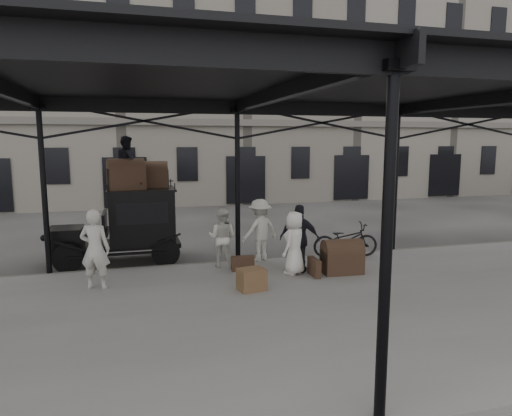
{
  "coord_description": "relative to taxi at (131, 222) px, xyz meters",
  "views": [
    {
      "loc": [
        -2.83,
        -10.41,
        3.55
      ],
      "look_at": [
        0.43,
        1.6,
        1.7
      ],
      "focal_mm": 32.0,
      "sensor_mm": 36.0,
      "label": 1
    }
  ],
  "objects": [
    {
      "name": "ground",
      "position": [
        2.93,
        -3.12,
        -1.2
      ],
      "size": [
        120.0,
        120.0,
        0.0
      ],
      "primitive_type": "plane",
      "color": "#383533",
      "rests_on": "ground"
    },
    {
      "name": "platform",
      "position": [
        2.93,
        -5.12,
        -1.13
      ],
      "size": [
        28.0,
        8.0,
        0.15
      ],
      "primitive_type": "cube",
      "color": "slate",
      "rests_on": "ground"
    },
    {
      "name": "canopy",
      "position": [
        2.93,
        -4.84,
        3.39
      ],
      "size": [
        22.5,
        9.0,
        4.74
      ],
      "color": "black",
      "rests_on": "ground"
    },
    {
      "name": "building_frontage",
      "position": [
        2.93,
        14.88,
        5.8
      ],
      "size": [
        64.0,
        8.0,
        14.0
      ],
      "primitive_type": "cube",
      "color": "slate",
      "rests_on": "ground"
    },
    {
      "name": "taxi",
      "position": [
        0.0,
        0.0,
        0.0
      ],
      "size": [
        3.65,
        1.55,
        2.18
      ],
      "color": "black",
      "rests_on": "ground"
    },
    {
      "name": "porter_left",
      "position": [
        -0.8,
        -2.73,
        -0.12
      ],
      "size": [
        0.78,
        0.62,
        1.86
      ],
      "primitive_type": "imported",
      "rotation": [
        0.0,
        0.0,
        2.85
      ],
      "color": "beige",
      "rests_on": "platform"
    },
    {
      "name": "porter_midleft",
      "position": [
        2.37,
        -1.65,
        -0.25
      ],
      "size": [
        0.97,
        0.9,
        1.61
      ],
      "primitive_type": "imported",
      "rotation": [
        0.0,
        0.0,
        2.65
      ],
      "color": "beige",
      "rests_on": "platform"
    },
    {
      "name": "porter_centre",
      "position": [
        4.02,
        -2.81,
        -0.24
      ],
      "size": [
        0.93,
        0.91,
        1.62
      ],
      "primitive_type": "imported",
      "rotation": [
        0.0,
        0.0,
        3.86
      ],
      "color": "silver",
      "rests_on": "platform"
    },
    {
      "name": "porter_official",
      "position": [
        4.2,
        -2.7,
        -0.17
      ],
      "size": [
        1.11,
        0.9,
        1.77
      ],
      "primitive_type": "imported",
      "rotation": [
        0.0,
        0.0,
        2.61
      ],
      "color": "black",
      "rests_on": "platform"
    },
    {
      "name": "porter_right",
      "position": [
        3.52,
        -1.32,
        -0.17
      ],
      "size": [
        1.29,
        0.99,
        1.77
      ],
      "primitive_type": "imported",
      "rotation": [
        0.0,
        0.0,
        3.48
      ],
      "color": "beige",
      "rests_on": "platform"
    },
    {
      "name": "bicycle",
      "position": [
        6.06,
        -1.57,
        -0.55
      ],
      "size": [
        2.0,
        0.96,
        1.01
      ],
      "primitive_type": "imported",
      "rotation": [
        0.0,
        0.0,
        1.42
      ],
      "color": "black",
      "rests_on": "platform"
    },
    {
      "name": "porter_roof",
      "position": [
        -0.03,
        -0.1,
        1.73
      ],
      "size": [
        0.7,
        0.83,
        1.5
      ],
      "primitive_type": "imported",
      "rotation": [
        0.0,
        0.0,
        1.78
      ],
      "color": "black",
      "rests_on": "taxi"
    },
    {
      "name": "steamer_trunk_roof_near",
      "position": [
        -0.08,
        -0.25,
        1.34
      ],
      "size": [
        1.09,
        0.78,
        0.73
      ],
      "primitive_type": null,
      "rotation": [
        0.0,
        0.0,
        0.19
      ],
      "color": "#41281E",
      "rests_on": "taxi"
    },
    {
      "name": "steamer_trunk_roof_far",
      "position": [
        0.67,
        0.2,
        1.3
      ],
      "size": [
        0.9,
        0.58,
        0.64
      ],
      "primitive_type": null,
      "rotation": [
        0.0,
        0.0,
        -0.06
      ],
      "color": "#41281E",
      "rests_on": "taxi"
    },
    {
      "name": "steamer_trunk_platform",
      "position": [
        5.23,
        -3.07,
        -0.68
      ],
      "size": [
        1.05,
        0.69,
        0.74
      ],
      "primitive_type": null,
      "rotation": [
        0.0,
        0.0,
        -0.07
      ],
      "color": "#41281E",
      "rests_on": "platform"
    },
    {
      "name": "wicker_hamper",
      "position": [
        2.64,
        -3.79,
        -0.8
      ],
      "size": [
        0.67,
        0.55,
        0.5
      ],
      "primitive_type": "cube",
      "rotation": [
        0.0,
        0.0,
        0.18
      ],
      "color": "brown",
      "rests_on": "platform"
    },
    {
      "name": "suitcase_upright",
      "position": [
        4.44,
        -3.14,
        -0.83
      ],
      "size": [
        0.16,
        0.6,
        0.45
      ],
      "primitive_type": "cube",
      "rotation": [
        0.0,
        0.0,
        -0.02
      ],
      "color": "#41281E",
      "rests_on": "platform"
    },
    {
      "name": "suitcase_flat",
      "position": [
        2.8,
        -2.23,
        -0.85
      ],
      "size": [
        0.61,
        0.18,
        0.4
      ],
      "primitive_type": "cube",
      "rotation": [
        0.0,
        0.0,
        -0.05
      ],
      "color": "#41281E",
      "rests_on": "platform"
    }
  ]
}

